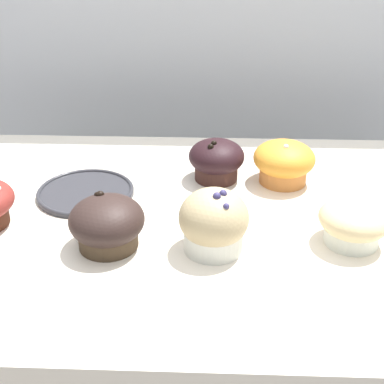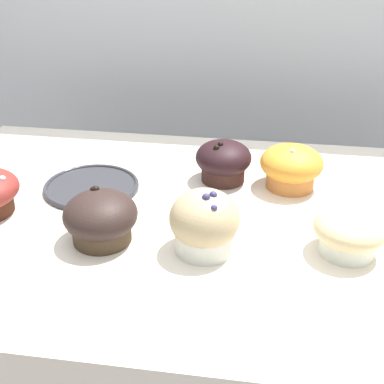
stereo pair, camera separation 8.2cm
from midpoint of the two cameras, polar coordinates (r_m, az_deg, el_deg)
wall_back at (r=1.39m, az=6.58°, el=10.47°), size 3.20×0.10×1.80m
muffin_front_center at (r=0.79m, az=19.36°, el=-4.13°), size 0.10×0.10×0.07m
muffin_back_left at (r=0.77m, az=-6.74°, el=-2.88°), size 0.11×0.11×0.08m
muffin_back_right at (r=0.74m, az=4.49°, el=-3.45°), size 0.10×0.10×0.10m
muffin_front_left at (r=0.94m, az=13.02°, el=2.60°), size 0.11×0.11×0.08m
muffin_back_center at (r=0.94m, az=5.86°, el=3.25°), size 0.10×0.10×0.08m
serving_plate at (r=0.93m, az=-8.22°, el=0.53°), size 0.16×0.16×0.01m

